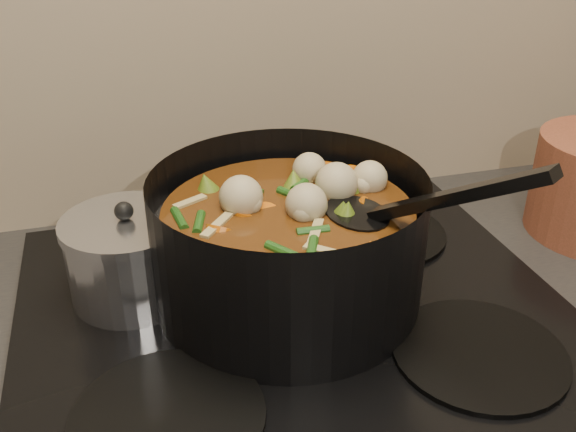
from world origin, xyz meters
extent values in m
cube|color=black|center=(0.00, 1.93, 0.89)|extent=(2.64, 0.64, 0.05)
cube|color=black|center=(0.00, 1.93, 0.92)|extent=(0.62, 0.54, 0.02)
cylinder|color=black|center=(-0.16, 1.80, 0.93)|extent=(0.18, 0.18, 0.01)
cylinder|color=black|center=(0.16, 1.80, 0.93)|extent=(0.18, 0.18, 0.01)
cylinder|color=black|center=(-0.16, 2.06, 0.93)|extent=(0.18, 0.18, 0.01)
cylinder|color=black|center=(0.16, 2.06, 0.93)|extent=(0.18, 0.18, 0.01)
cylinder|color=black|center=(0.00, 1.96, 1.01)|extent=(0.39, 0.39, 0.15)
cylinder|color=black|center=(0.00, 1.96, 0.94)|extent=(0.30, 0.30, 0.01)
cylinder|color=#53250E|center=(0.00, 1.96, 0.99)|extent=(0.28, 0.28, 0.11)
cylinder|color=orange|center=(0.04, 1.96, 1.04)|extent=(0.03, 0.03, 0.03)
cylinder|color=orange|center=(0.03, 2.02, 1.04)|extent=(0.04, 0.04, 0.03)
cylinder|color=orange|center=(-0.06, 2.05, 1.04)|extent=(0.04, 0.04, 0.03)
cylinder|color=orange|center=(-0.06, 1.95, 1.04)|extent=(0.03, 0.04, 0.03)
cylinder|color=orange|center=(-0.04, 1.88, 1.04)|extent=(0.04, 0.04, 0.03)
cylinder|color=orange|center=(0.02, 1.92, 1.04)|extent=(0.04, 0.04, 0.03)
cylinder|color=orange|center=(0.07, 1.97, 1.04)|extent=(0.04, 0.04, 0.03)
cylinder|color=orange|center=(0.04, 2.05, 1.04)|extent=(0.04, 0.03, 0.03)
cylinder|color=orange|center=(-0.04, 2.00, 1.04)|extent=(0.04, 0.04, 0.03)
sphere|color=#C8B48D|center=(0.06, 1.96, 1.06)|extent=(0.04, 0.04, 0.04)
sphere|color=#C8B48D|center=(0.00, 2.02, 1.06)|extent=(0.04, 0.04, 0.04)
sphere|color=#C8B48D|center=(-0.06, 1.95, 1.06)|extent=(0.04, 0.04, 0.04)
sphere|color=#C8B48D|center=(0.01, 1.89, 1.06)|extent=(0.04, 0.04, 0.04)
sphere|color=#C8B48D|center=(0.06, 1.97, 1.06)|extent=(0.04, 0.04, 0.04)
cone|color=olive|center=(-0.04, 1.88, 1.05)|extent=(0.04, 0.04, 0.04)
cone|color=olive|center=(0.07, 1.91, 1.05)|extent=(0.04, 0.04, 0.04)
cone|color=olive|center=(0.06, 2.02, 1.05)|extent=(0.04, 0.04, 0.04)
cone|color=olive|center=(-0.05, 2.03, 1.05)|extent=(0.04, 0.04, 0.04)
cone|color=olive|center=(-0.08, 1.91, 1.05)|extent=(0.04, 0.04, 0.04)
cone|color=olive|center=(0.03, 1.87, 1.05)|extent=(0.04, 0.04, 0.04)
cylinder|color=#1E5519|center=(0.03, 1.99, 1.05)|extent=(0.01, 0.04, 0.01)
cylinder|color=#1E5519|center=(0.00, 2.06, 1.05)|extent=(0.04, 0.03, 0.01)
cylinder|color=#1E5519|center=(-0.06, 2.02, 1.05)|extent=(0.04, 0.02, 0.01)
cylinder|color=#1E5519|center=(-0.07, 1.96, 1.05)|extent=(0.03, 0.04, 0.01)
cylinder|color=#1E5519|center=(-0.03, 1.92, 1.05)|extent=(0.03, 0.04, 0.01)
cylinder|color=#1E5519|center=(0.00, 1.85, 1.05)|extent=(0.04, 0.02, 0.01)
cylinder|color=#1E5519|center=(0.06, 1.90, 1.05)|extent=(0.04, 0.03, 0.01)
cylinder|color=#1E5519|center=(0.06, 1.96, 1.05)|extent=(0.01, 0.04, 0.01)
cylinder|color=#1E5519|center=(0.03, 1.99, 1.05)|extent=(0.04, 0.03, 0.01)
cylinder|color=#1E5519|center=(0.00, 2.06, 1.05)|extent=(0.04, 0.02, 0.01)
cylinder|color=#1E5519|center=(-0.06, 2.01, 1.05)|extent=(0.03, 0.04, 0.01)
cylinder|color=#1E5519|center=(-0.07, 1.95, 1.05)|extent=(0.03, 0.04, 0.01)
cylinder|color=#1E5519|center=(-0.03, 1.92, 1.05)|extent=(0.04, 0.02, 0.01)
cylinder|color=#1E5519|center=(0.00, 1.85, 1.05)|extent=(0.04, 0.03, 0.01)
cylinder|color=#1E5519|center=(0.06, 1.90, 1.05)|extent=(0.01, 0.04, 0.01)
cube|color=tan|center=(-0.08, 1.95, 1.05)|extent=(0.04, 0.01, 0.00)
cube|color=tan|center=(0.01, 1.88, 1.05)|extent=(0.02, 0.05, 0.00)
cube|color=tan|center=(0.07, 1.97, 1.05)|extent=(0.04, 0.03, 0.00)
cube|color=tan|center=(-0.02, 2.03, 1.05)|extent=(0.04, 0.04, 0.00)
cube|color=tan|center=(-0.07, 1.93, 1.05)|extent=(0.03, 0.04, 0.00)
ellipsoid|color=black|center=(0.07, 1.92, 1.05)|extent=(0.08, 0.09, 0.01)
cube|color=black|center=(0.13, 1.84, 1.10)|extent=(0.12, 0.17, 0.11)
cylinder|color=silver|center=(-0.17, 2.01, 0.97)|extent=(0.14, 0.14, 0.09)
cylinder|color=silver|center=(-0.17, 2.01, 1.02)|extent=(0.15, 0.15, 0.01)
sphere|color=black|center=(-0.17, 2.01, 1.04)|extent=(0.02, 0.02, 0.02)
camera|label=1|loc=(-0.17, 1.36, 1.37)|focal=40.00mm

